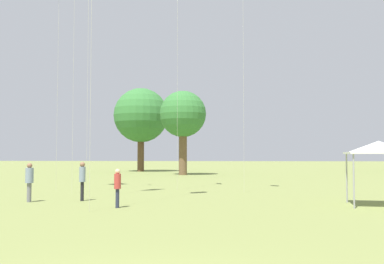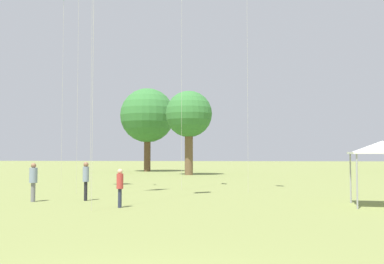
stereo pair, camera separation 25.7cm
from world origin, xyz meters
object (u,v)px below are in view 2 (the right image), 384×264
(distant_tree_1, at_px, (189,115))
(person_standing_1, at_px, (86,177))
(canopy_tent, at_px, (383,148))
(distant_tree_2, at_px, (147,116))
(person_standing_0, at_px, (33,179))
(person_standing_2, at_px, (120,184))

(distant_tree_1, bearing_deg, person_standing_1, -93.97)
(canopy_tent, xyz_separation_m, distant_tree_2, (-18.08, 38.44, 4.88))
(person_standing_0, relative_size, canopy_tent, 0.61)
(canopy_tent, bearing_deg, person_standing_0, 178.85)
(person_standing_2, height_order, canopy_tent, canopy_tent)
(canopy_tent, bearing_deg, distant_tree_1, 111.69)
(distant_tree_2, bearing_deg, person_standing_1, -82.94)
(person_standing_0, height_order, distant_tree_1, distant_tree_1)
(person_standing_0, bearing_deg, canopy_tent, -51.79)
(person_standing_2, bearing_deg, distant_tree_1, 84.28)
(person_standing_1, bearing_deg, canopy_tent, -21.56)
(person_standing_0, distance_m, distant_tree_1, 29.43)
(canopy_tent, bearing_deg, distant_tree_2, 115.19)
(person_standing_0, height_order, canopy_tent, canopy_tent)
(person_standing_0, height_order, person_standing_2, person_standing_0)
(person_standing_0, height_order, distant_tree_2, distant_tree_2)
(person_standing_1, relative_size, canopy_tent, 0.62)
(person_standing_0, relative_size, distant_tree_1, 0.20)
(person_standing_1, height_order, person_standing_2, person_standing_1)
(person_standing_0, xyz_separation_m, person_standing_1, (2.29, 0.72, 0.06))
(distant_tree_2, bearing_deg, canopy_tent, -64.81)
(canopy_tent, distance_m, distant_tree_1, 31.40)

